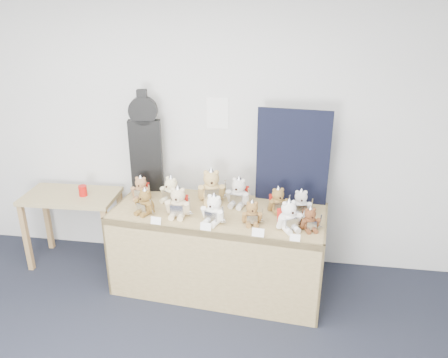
% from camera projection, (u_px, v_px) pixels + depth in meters
% --- Properties ---
extents(room_shell, '(6.00, 6.00, 6.00)m').
position_uv_depth(room_shell, '(217.00, 113.00, 4.13)').
color(room_shell, silver).
rests_on(room_shell, floor).
extents(display_table, '(1.96, 0.95, 0.79)m').
position_uv_depth(display_table, '(217.00, 231.00, 3.89)').
color(display_table, olive).
rests_on(display_table, floor).
extents(side_table, '(0.93, 0.54, 0.76)m').
position_uv_depth(side_table, '(72.00, 206.00, 4.35)').
color(side_table, '#967E51').
rests_on(side_table, floor).
extents(guitar_case, '(0.31, 0.14, 0.99)m').
position_uv_depth(guitar_case, '(145.00, 143.00, 4.15)').
color(guitar_case, black).
rests_on(guitar_case, display_table).
extents(navy_board, '(0.65, 0.09, 0.87)m').
position_uv_depth(navy_board, '(293.00, 157.00, 3.92)').
color(navy_board, black).
rests_on(navy_board, display_table).
extents(red_cup, '(0.08, 0.08, 0.11)m').
position_uv_depth(red_cup, '(83.00, 191.00, 4.25)').
color(red_cup, red).
rests_on(red_cup, side_table).
extents(teddy_front_far_left, '(0.20, 0.20, 0.26)m').
position_uv_depth(teddy_front_far_left, '(145.00, 202.00, 3.81)').
color(teddy_front_far_left, brown).
rests_on(teddy_front_far_left, display_table).
extents(teddy_front_left, '(0.24, 0.20, 0.30)m').
position_uv_depth(teddy_front_left, '(178.00, 203.00, 3.76)').
color(teddy_front_left, beige).
rests_on(teddy_front_left, display_table).
extents(teddy_front_centre, '(0.23, 0.22, 0.29)m').
position_uv_depth(teddy_front_centre, '(214.00, 210.00, 3.65)').
color(teddy_front_centre, white).
rests_on(teddy_front_centre, display_table).
extents(teddy_front_right, '(0.19, 0.17, 0.23)m').
position_uv_depth(teddy_front_right, '(252.00, 214.00, 3.63)').
color(teddy_front_right, brown).
rests_on(teddy_front_right, display_table).
extents(teddy_front_far_right, '(0.24, 0.23, 0.29)m').
position_uv_depth(teddy_front_far_right, '(289.00, 216.00, 3.54)').
color(teddy_front_far_right, white).
rests_on(teddy_front_far_right, display_table).
extents(teddy_front_end, '(0.18, 0.17, 0.22)m').
position_uv_depth(teddy_front_end, '(310.00, 220.00, 3.54)').
color(teddy_front_end, brown).
rests_on(teddy_front_end, display_table).
extents(teddy_back_left, '(0.22, 0.22, 0.27)m').
position_uv_depth(teddy_back_left, '(171.00, 190.00, 4.04)').
color(teddy_back_left, beige).
rests_on(teddy_back_left, display_table).
extents(teddy_back_centre_left, '(0.29, 0.26, 0.35)m').
position_uv_depth(teddy_back_centre_left, '(211.00, 187.00, 4.04)').
color(teddy_back_centre_left, tan).
rests_on(teddy_back_centre_left, display_table).
extents(teddy_back_centre_right, '(0.25, 0.23, 0.30)m').
position_uv_depth(teddy_back_centre_right, '(239.00, 193.00, 3.96)').
color(teddy_back_centre_right, beige).
rests_on(teddy_back_centre_right, display_table).
extents(teddy_back_right, '(0.21, 0.20, 0.25)m').
position_uv_depth(teddy_back_right, '(278.00, 201.00, 3.85)').
color(teddy_back_right, olive).
rests_on(teddy_back_right, display_table).
extents(teddy_back_end, '(0.21, 0.18, 0.26)m').
position_uv_depth(teddy_back_end, '(301.00, 203.00, 3.79)').
color(teddy_back_end, silver).
rests_on(teddy_back_end, display_table).
extents(teddy_back_far_left, '(0.20, 0.17, 0.25)m').
position_uv_depth(teddy_back_far_left, '(141.00, 189.00, 4.10)').
color(teddy_back_far_left, '#A3734C').
rests_on(teddy_back_far_left, display_table).
extents(entry_card_a, '(0.09, 0.03, 0.06)m').
position_uv_depth(entry_card_a, '(156.00, 221.00, 3.64)').
color(entry_card_a, white).
rests_on(entry_card_a, display_table).
extents(entry_card_b, '(0.09, 0.03, 0.06)m').
position_uv_depth(entry_card_b, '(206.00, 227.00, 3.54)').
color(entry_card_b, white).
rests_on(entry_card_b, display_table).
extents(entry_card_c, '(0.10, 0.03, 0.07)m').
position_uv_depth(entry_card_c, '(258.00, 233.00, 3.45)').
color(entry_card_c, white).
rests_on(entry_card_c, display_table).
extents(entry_card_d, '(0.08, 0.02, 0.06)m').
position_uv_depth(entry_card_d, '(295.00, 238.00, 3.38)').
color(entry_card_d, white).
rests_on(entry_card_d, display_table).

